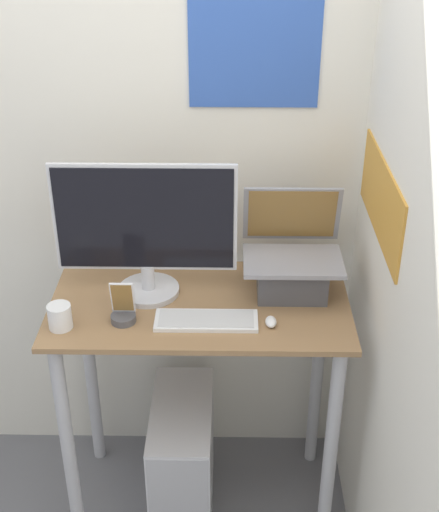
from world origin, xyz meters
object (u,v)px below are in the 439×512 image
object	(u,v)px
monitor	(145,232)
cell_phone	(123,311)
keyboard	(206,320)
laptop	(292,267)
computer_tower	(183,458)
mouse	(271,322)

from	to	relation	value
monitor	cell_phone	distance (m)	0.27
keyboard	cell_phone	world-z (taller)	cell_phone
keyboard	laptop	bearing A→B (deg)	33.24
cell_phone	computer_tower	distance (m)	0.76
laptop	mouse	size ratio (longest dim) A/B	6.04
mouse	computer_tower	world-z (taller)	mouse
mouse	cell_phone	size ratio (longest dim) A/B	0.40
computer_tower	mouse	bearing A→B (deg)	-17.72
cell_phone	mouse	bearing A→B (deg)	-2.04
computer_tower	laptop	bearing A→B (deg)	14.72
computer_tower	keyboard	bearing A→B (deg)	-40.96
laptop	mouse	xyz separation A→B (m)	(-0.08, -0.20, -0.09)
laptop	cell_phone	bearing A→B (deg)	-161.78
monitor	computer_tower	distance (m)	0.95
cell_phone	computer_tower	size ratio (longest dim) A/B	0.30
cell_phone	computer_tower	xyz separation A→B (m)	(0.17, 0.08, -0.74)
laptop	cell_phone	world-z (taller)	laptop
laptop	computer_tower	world-z (taller)	laptop
monitor	computer_tower	bearing A→B (deg)	-41.23
cell_phone	computer_tower	bearing A→B (deg)	25.68
monitor	mouse	xyz separation A→B (m)	(0.42, -0.19, -0.23)
laptop	mouse	bearing A→B (deg)	-111.37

